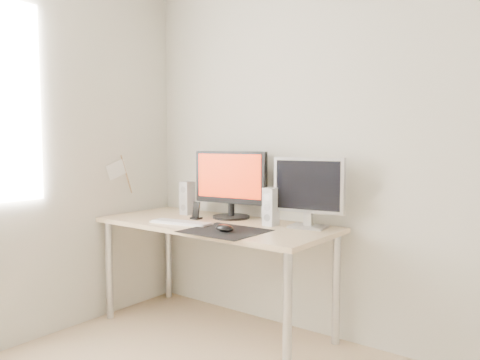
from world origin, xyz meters
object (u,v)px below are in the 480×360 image
Objects in this scene: mouse at (224,228)px; phone_dock at (196,214)px; speaker_left at (187,198)px; second_monitor at (309,189)px; keyboard at (181,222)px; main_monitor at (231,182)px; speaker_right at (271,207)px; desk at (215,234)px.

phone_dock is at bearing 151.13° from mouse.
phone_dock is at bearing -31.51° from speaker_left.
second_monitor is at bearing 52.94° from mouse.
phone_dock is at bearing 102.02° from keyboard.
second_monitor is 0.82m from phone_dock.
main_monitor is 2.29× the size of speaker_right.
main_monitor reaches higher than speaker_right.
desk is 6.65× the size of speaker_left.
mouse reaches higher than desk.
mouse is at bearing -127.06° from second_monitor.
main_monitor is 0.46m from keyboard.
second_monitor is (0.61, 0.00, -0.01)m from main_monitor.
mouse is at bearing -40.52° from desk.
phone_dock reaches higher than mouse.
second_monitor is 1.88× the size of speaker_right.
main_monitor is 0.41m from speaker_right.
mouse is 0.27× the size of second_monitor.
speaker_left is (-0.97, -0.05, -0.12)m from second_monitor.
speaker_right is 1.97× the size of phone_dock.
second_monitor is 3.69× the size of phone_dock.
keyboard is at bearing -108.50° from main_monitor.
second_monitor reaches higher than keyboard.
speaker_right is 0.55× the size of keyboard.
main_monitor reaches higher than mouse.
main_monitor is 0.39m from speaker_left.
speaker_right is (0.74, -0.02, 0.00)m from speaker_left.
speaker_right is (-0.23, -0.07, -0.12)m from second_monitor.
desk is 0.70m from second_monitor.
desk is at bearing 139.48° from mouse.
mouse is at bearing -28.87° from phone_dock.
second_monitor is 1.88× the size of speaker_left.
speaker_left is 0.55× the size of keyboard.
main_monitor is at bearing -179.95° from second_monitor.
speaker_left is 0.41m from keyboard.
second_monitor is at bearing 3.21° from speaker_left.
desk is at bearing -84.07° from main_monitor.
mouse is 0.38m from speaker_right.
speaker_left is at bearing -171.53° from main_monitor.
mouse is 0.52m from phone_dock.
keyboard is (0.24, -0.31, -0.11)m from speaker_left.
keyboard reaches higher than desk.
speaker_right is at bearing -10.32° from main_monitor.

